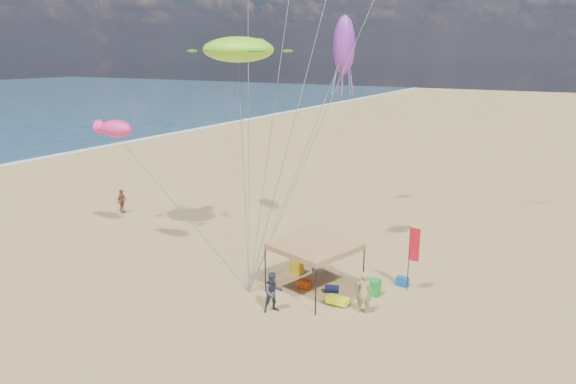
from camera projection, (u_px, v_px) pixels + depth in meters
name	position (u px, v px, depth m)	size (l,w,h in m)	color
ground	(253.00, 300.00, 22.36)	(280.00, 280.00, 0.00)	tan
canopy_tent	(315.00, 224.00, 22.28)	(5.78, 5.78, 3.71)	black
feather_flag	(413.00, 248.00, 22.69)	(0.45, 0.05, 2.94)	black
cooler_red	(305.00, 284.00, 23.39)	(0.54, 0.38, 0.38)	#C3400F
cooler_blue	(402.00, 282.00, 23.67)	(0.54, 0.38, 0.38)	#13529C
bag_navy	(332.00, 289.00, 22.96)	(0.36, 0.36, 0.60)	#0D143A
bag_orange	(325.00, 256.00, 26.70)	(0.36, 0.36, 0.60)	#FE5E0E
chair_green	(374.00, 287.00, 22.70)	(0.50, 0.50, 0.70)	#1A912E
chair_yellow	(297.00, 266.00, 24.94)	(0.50, 0.50, 0.70)	yellow
crate_grey	(344.00, 302.00, 21.84)	(0.34, 0.30, 0.28)	gray
beach_cart	(337.00, 300.00, 21.85)	(0.90, 0.50, 0.24)	#EFFF1C
person_near_a	(364.00, 292.00, 21.04)	(0.64, 0.42, 1.76)	tan
person_near_b	(273.00, 292.00, 21.13)	(0.81, 0.63, 1.67)	#323B45
person_near_c	(318.00, 254.00, 25.02)	(1.13, 0.65, 1.75)	white
person_far_a	(122.00, 201.00, 34.33)	(0.91, 0.38, 1.55)	brown
turtle_kite	(238.00, 50.00, 23.47)	(3.35, 2.68, 1.12)	#90F424
fish_kite	(116.00, 129.00, 27.38)	(2.03, 1.01, 0.90)	#FF2F81
squid_kite	(344.00, 45.00, 25.84)	(1.08, 1.08, 2.81)	purple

